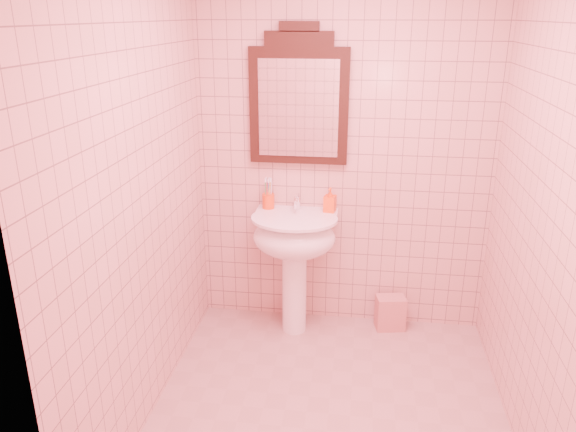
# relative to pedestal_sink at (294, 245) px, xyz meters

# --- Properties ---
(floor) EXTENTS (2.20, 2.20, 0.00)m
(floor) POSITION_rel_pedestal_sink_xyz_m (0.31, -0.87, -0.66)
(floor) COLOR tan
(floor) RESTS_ON ground
(back_wall) EXTENTS (2.00, 0.02, 2.50)m
(back_wall) POSITION_rel_pedestal_sink_xyz_m (0.31, 0.23, 0.59)
(back_wall) COLOR #DBA198
(back_wall) RESTS_ON floor
(pedestal_sink) EXTENTS (0.58, 0.58, 0.86)m
(pedestal_sink) POSITION_rel_pedestal_sink_xyz_m (0.00, 0.00, 0.00)
(pedestal_sink) COLOR white
(pedestal_sink) RESTS_ON floor
(faucet) EXTENTS (0.04, 0.16, 0.11)m
(faucet) POSITION_rel_pedestal_sink_xyz_m (0.00, 0.14, 0.26)
(faucet) COLOR white
(faucet) RESTS_ON pedestal_sink
(mirror) EXTENTS (0.66, 0.06, 0.91)m
(mirror) POSITION_rel_pedestal_sink_xyz_m (0.00, 0.20, 0.94)
(mirror) COLOR black
(mirror) RESTS_ON back_wall
(toothbrush_cup) EXTENTS (0.08, 0.08, 0.19)m
(toothbrush_cup) POSITION_rel_pedestal_sink_xyz_m (-0.20, 0.15, 0.26)
(toothbrush_cup) COLOR #E54213
(toothbrush_cup) RESTS_ON pedestal_sink
(soap_dispenser) EXTENTS (0.09, 0.09, 0.17)m
(soap_dispenser) POSITION_rel_pedestal_sink_xyz_m (0.23, 0.14, 0.29)
(soap_dispenser) COLOR #F24C14
(soap_dispenser) RESTS_ON pedestal_sink
(towel) EXTENTS (0.22, 0.17, 0.25)m
(towel) POSITION_rel_pedestal_sink_xyz_m (0.68, 0.12, -0.54)
(towel) COLOR tan
(towel) RESTS_ON floor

